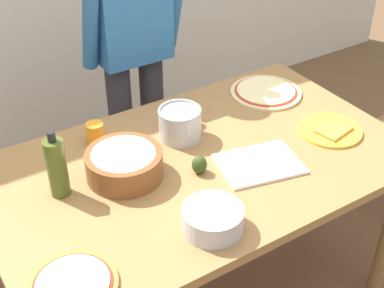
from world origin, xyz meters
TOP-DOWN VIEW (x-y plane):
  - dining_table at (0.00, 0.00)m, footprint 1.60×0.96m
  - person_cook at (0.12, 0.76)m, footprint 0.49×0.25m
  - pizza_raw_on_board at (0.54, 0.27)m, footprint 0.32×0.32m
  - pizza_cooked_on_tray at (-0.63, -0.31)m, footprint 0.26×0.26m
  - plate_with_slice at (0.56, -0.12)m, footprint 0.26×0.26m
  - popcorn_bowl at (-0.28, 0.07)m, footprint 0.28×0.28m
  - mixing_bowl_steel at (-0.16, -0.33)m, footprint 0.20×0.20m
  - olive_oil_bottle at (-0.51, 0.10)m, footprint 0.07×0.07m
  - steel_pot at (0.03, 0.18)m, footprint 0.17×0.17m
  - cup_orange at (-0.27, 0.33)m, footprint 0.07×0.07m
  - cutting_board_white at (0.18, -0.14)m, footprint 0.34×0.28m
  - avocado at (-0.04, -0.06)m, footprint 0.06×0.06m

SIDE VIEW (x-z plane):
  - dining_table at x=0.00m, z-range 0.29..1.05m
  - cutting_board_white at x=0.18m, z-range 0.76..0.77m
  - plate_with_slice at x=0.56m, z-range 0.76..0.78m
  - pizza_cooked_on_tray at x=-0.63m, z-range 0.76..0.78m
  - pizza_raw_on_board at x=0.54m, z-range 0.76..0.78m
  - avocado at x=-0.04m, z-range 0.76..0.83m
  - mixing_bowl_steel at x=-0.16m, z-range 0.76..0.84m
  - cup_orange at x=-0.27m, z-range 0.76..0.84m
  - popcorn_bowl at x=-0.28m, z-range 0.76..0.88m
  - steel_pot at x=0.03m, z-range 0.76..0.89m
  - olive_oil_bottle at x=-0.51m, z-range 0.75..1.00m
  - person_cook at x=0.12m, z-range 0.13..1.75m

